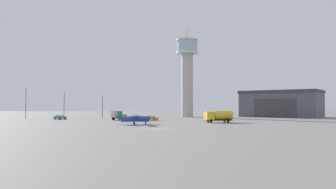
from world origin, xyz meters
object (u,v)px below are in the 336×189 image
truck_fuel_tanker_yellow (219,116)px  light_post_north (103,104)px  car_orange (151,118)px  airplane_blue (135,118)px  light_post_west (64,103)px  car_teal (60,117)px  light_post_east (26,101)px  control_tower (187,69)px  truck_flatbed_silver (119,116)px

truck_fuel_tanker_yellow → light_post_north: size_ratio=0.91×
car_orange → light_post_north: 24.82m
airplane_blue → truck_fuel_tanker_yellow: truck_fuel_tanker_yellow is taller
car_orange → light_post_west: bearing=174.9°
car_orange → light_post_west: light_post_west is taller
car_teal → light_post_east: size_ratio=0.47×
control_tower → car_teal: size_ratio=7.02×
control_tower → car_orange: size_ratio=7.62×
airplane_blue → light_post_west: light_post_west is taller
control_tower → light_post_north: control_tower is taller
control_tower → light_post_north: size_ratio=4.20×
truck_fuel_tanker_yellow → car_orange: bearing=-47.3°
truck_flatbed_silver → light_post_west: bearing=7.7°
truck_flatbed_silver → light_post_north: bearing=-15.6°
control_tower → light_post_west: control_tower is taller
car_orange → light_post_east: bearing=-168.2°
control_tower → truck_fuel_tanker_yellow: bearing=-84.1°
truck_fuel_tanker_yellow → light_post_east: bearing=-34.0°
truck_flatbed_silver → control_tower: bearing=-80.0°
airplane_blue → light_post_north: bearing=99.0°
truck_fuel_tanker_yellow → light_post_east: (-58.29, 24.84, 4.21)m
light_post_west → light_post_east: light_post_east is taller
truck_flatbed_silver → car_teal: (-19.09, 6.47, -0.57)m
car_teal → truck_fuel_tanker_yellow: bearing=-96.9°
light_post_north → airplane_blue: bearing=-70.0°
light_post_west → light_post_north: light_post_west is taller
car_teal → light_post_north: (11.45, 9.95, 4.08)m
car_teal → light_post_west: bearing=27.9°
airplane_blue → light_post_north: light_post_north is taller
control_tower → car_teal: 49.82m
light_post_west → light_post_north: 14.18m
control_tower → airplane_blue: control_tower is taller
light_post_west → car_orange: bearing=-33.3°
airplane_blue → truck_fuel_tanker_yellow: (20.63, 7.62, 0.29)m
control_tower → truck_fuel_tanker_yellow: 44.73m
airplane_blue → car_teal: size_ratio=2.16×
light_post_west → light_post_north: bearing=-11.3°
car_teal → light_post_east: light_post_east is taller
truck_flatbed_silver → truck_fuel_tanker_yellow: truck_fuel_tanker_yellow is taller
truck_flatbed_silver → truck_fuel_tanker_yellow: bearing=-158.0°
truck_flatbed_silver → light_post_west: 29.14m
airplane_blue → truck_flatbed_silver: bearing=95.1°
car_orange → light_post_east: (-40.89, 12.04, 5.19)m
airplane_blue → light_post_west: bearing=113.3°
light_post_east → light_post_north: bearing=13.0°
airplane_blue → light_post_east: 49.93m
car_teal → light_post_east: (-12.38, 4.44, 5.19)m
light_post_east → airplane_blue: bearing=-40.8°
light_post_east → car_teal: bearing=-19.7°
airplane_blue → truck_flatbed_silver: size_ratio=1.51×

